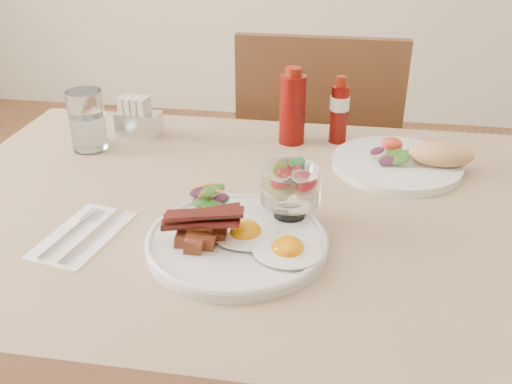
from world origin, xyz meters
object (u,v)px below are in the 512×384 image
object	(u,v)px
sugar_caddy	(138,120)
fruit_cup	(290,186)
ketchup_bottle	(292,108)
water_glass	(88,124)
second_plate	(407,161)
chair_far	(317,170)
table	(295,261)
main_plate	(237,242)
hot_sauce_bottle	(339,111)

from	to	relation	value
sugar_caddy	fruit_cup	bearing A→B (deg)	-35.36
fruit_cup	ketchup_bottle	distance (m)	0.34
ketchup_bottle	water_glass	distance (m)	0.43
second_plate	ketchup_bottle	world-z (taller)	ketchup_bottle
chair_far	ketchup_bottle	size ratio (longest dim) A/B	5.63
table	water_glass	size ratio (longest dim) A/B	10.57
chair_far	main_plate	size ratio (longest dim) A/B	3.32
water_glass	sugar_caddy	bearing A→B (deg)	48.47
main_plate	hot_sauce_bottle	distance (m)	0.47
chair_far	fruit_cup	world-z (taller)	chair_far
hot_sauce_bottle	sugar_caddy	bearing A→B (deg)	-175.49
chair_far	water_glass	xyz separation A→B (m)	(-0.46, -0.44, 0.28)
table	ketchup_bottle	size ratio (longest dim) A/B	8.05
main_plate	water_glass	xyz separation A→B (m)	(-0.38, 0.32, 0.05)
chair_far	fruit_cup	bearing A→B (deg)	-90.91
table	chair_far	bearing A→B (deg)	90.00
fruit_cup	ketchup_bottle	world-z (taller)	ketchup_bottle
table	water_glass	distance (m)	0.53
table	chair_far	world-z (taller)	chair_far
sugar_caddy	ketchup_bottle	bearing A→B (deg)	8.41
table	sugar_caddy	xyz separation A→B (m)	(-0.38, 0.31, 0.13)
main_plate	ketchup_bottle	world-z (taller)	ketchup_bottle
table	sugar_caddy	bearing A→B (deg)	141.49
main_plate	second_plate	size ratio (longest dim) A/B	1.01
fruit_cup	water_glass	world-z (taller)	water_glass
sugar_caddy	second_plate	bearing A→B (deg)	-2.16
fruit_cup	second_plate	world-z (taller)	fruit_cup
water_glass	table	bearing A→B (deg)	-25.45
chair_far	sugar_caddy	world-z (taller)	chair_far
ketchup_bottle	hot_sauce_bottle	distance (m)	0.10
fruit_cup	chair_far	bearing A→B (deg)	89.09
second_plate	water_glass	distance (m)	0.66
ketchup_bottle	water_glass	world-z (taller)	ketchup_bottle
table	second_plate	bearing A→B (deg)	49.26
second_plate	sugar_caddy	size ratio (longest dim) A/B	2.74
table	second_plate	distance (m)	0.32
main_plate	table	bearing A→B (deg)	50.89
table	second_plate	world-z (taller)	second_plate
fruit_cup	ketchup_bottle	size ratio (longest dim) A/B	0.59
main_plate	water_glass	bearing A→B (deg)	139.68
chair_far	water_glass	world-z (taller)	chair_far
chair_far	hot_sauce_bottle	xyz separation A→B (m)	(0.05, -0.32, 0.30)
hot_sauce_bottle	water_glass	world-z (taller)	hot_sauce_bottle
fruit_cup	hot_sauce_bottle	xyz separation A→B (m)	(0.07, 0.36, 0.00)
chair_far	main_plate	bearing A→B (deg)	-96.17
hot_sauce_bottle	sugar_caddy	size ratio (longest dim) A/B	1.45
main_plate	water_glass	size ratio (longest dim) A/B	2.23
chair_far	second_plate	xyz separation A→B (m)	(0.19, -0.44, 0.24)
chair_far	water_glass	bearing A→B (deg)	-136.08
table	water_glass	bearing A→B (deg)	154.55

